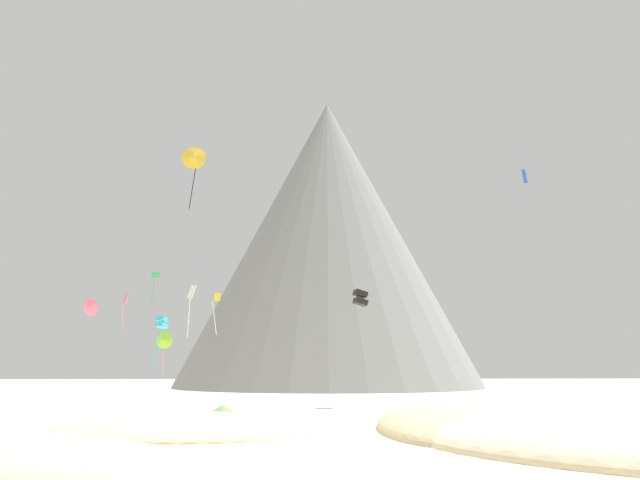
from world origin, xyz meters
name	(u,v)px	position (x,y,z in m)	size (l,w,h in m)	color
ground_plane	(311,444)	(0.00, 0.00, 0.00)	(400.00, 400.00, 0.00)	beige
dune_foreground_left	(38,464)	(-11.31, -5.92, 0.00)	(16.88, 8.19, 2.20)	beige
dune_foreground_right	(446,430)	(8.84, 6.41, 0.00)	(19.50, 8.88, 3.31)	#C6B284
dune_midground	(186,431)	(-7.60, 6.82, 0.00)	(13.66, 17.13, 2.13)	#CCBA8E
bush_far_right	(223,408)	(-7.10, 23.25, 0.30)	(2.14, 2.14, 0.61)	#668C4C
bush_low_patch	(284,427)	(-1.45, 6.24, 0.24)	(2.49, 2.49, 0.49)	#477238
bush_scatter_east	(456,438)	(7.29, -1.02, 0.34)	(2.49, 2.49, 0.69)	#477238
rock_massif	(325,249)	(6.77, 92.82, 30.02)	(87.22, 87.22, 65.58)	slate
kite_blue_mid	(524,176)	(24.73, 27.19, 24.63)	(0.75, 0.40, 1.65)	blue
kite_green_mid	(155,276)	(-21.25, 54.30, 17.49)	(1.30, 1.31, 5.14)	green
kite_white_low	(191,299)	(-11.25, 27.57, 10.82)	(1.01, 0.77, 5.38)	white
kite_gold_mid	(194,158)	(-10.97, 23.36, 24.53)	(2.48, 0.73, 6.62)	gold
kite_black_low	(360,298)	(6.45, 29.24, 11.24)	(1.64, 1.55, 1.80)	black
kite_cyan_low	(162,324)	(-12.15, 18.86, 7.59)	(1.05, 1.07, 4.27)	#33BCDB
kite_pink_low	(125,303)	(-21.96, 41.94, 11.91)	(0.72, 1.03, 4.74)	pink
kite_yellow_low	(216,305)	(-10.34, 41.11, 11.71)	(1.08, 0.53, 5.27)	yellow
kite_lime_low	(164,341)	(-17.94, 47.48, 7.52)	(2.33, 0.74, 5.89)	#8CD133
kite_rainbow_low	(90,307)	(-25.50, 39.88, 11.17)	(2.19, 1.22, 2.11)	#E5668C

